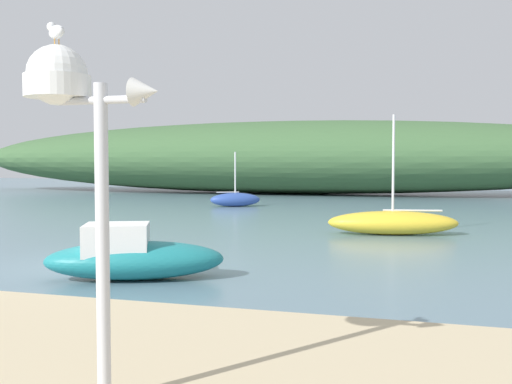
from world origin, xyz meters
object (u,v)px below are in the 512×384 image
Objects in this scene: seagull_on_radar at (56,31)px; mast_structure at (69,104)px; sailboat_mid_channel at (235,199)px; sailboat_inner_mooring at (393,223)px; motorboat_near_shore at (132,256)px.

mast_structure is at bearing -3.08° from seagull_on_radar.
sailboat_mid_channel is 0.67× the size of sailboat_inner_mooring.
motorboat_near_shore is at bearing -117.11° from sailboat_inner_mooring.
mast_structure is 0.84× the size of motorboat_near_shore.
motorboat_near_shore is at bearing -77.73° from sailboat_mid_channel.
sailboat_mid_channel is at bearing 104.88° from seagull_on_radar.
sailboat_inner_mooring is (1.92, 14.70, -2.44)m from mast_structure.
seagull_on_radar is at bearing -75.12° from sailboat_mid_channel.
sailboat_mid_channel is at bearing 131.03° from sailboat_inner_mooring.
seagull_on_radar reaches higher than mast_structure.
mast_structure is 1.11× the size of sailboat_mid_channel.
seagull_on_radar is 25.56m from sailboat_mid_channel.
sailboat_mid_channel is at bearing 102.27° from motorboat_near_shore.
sailboat_mid_channel is (-6.64, 24.53, -2.46)m from mast_structure.
seagull_on_radar reaches higher than sailboat_mid_channel.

